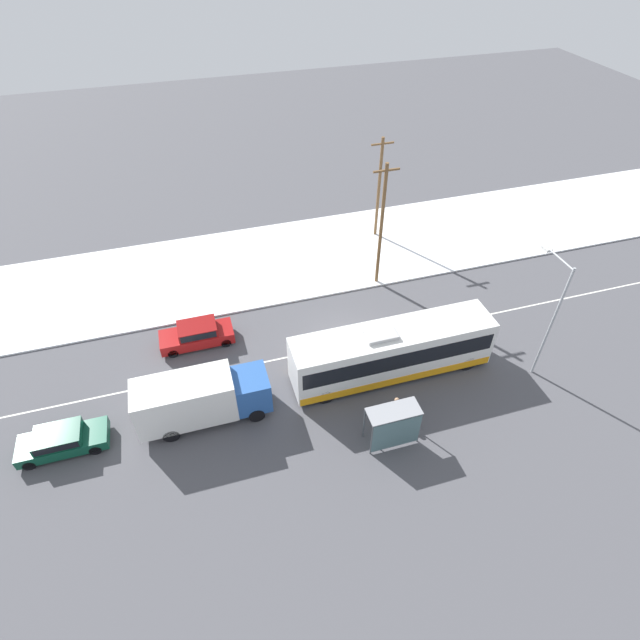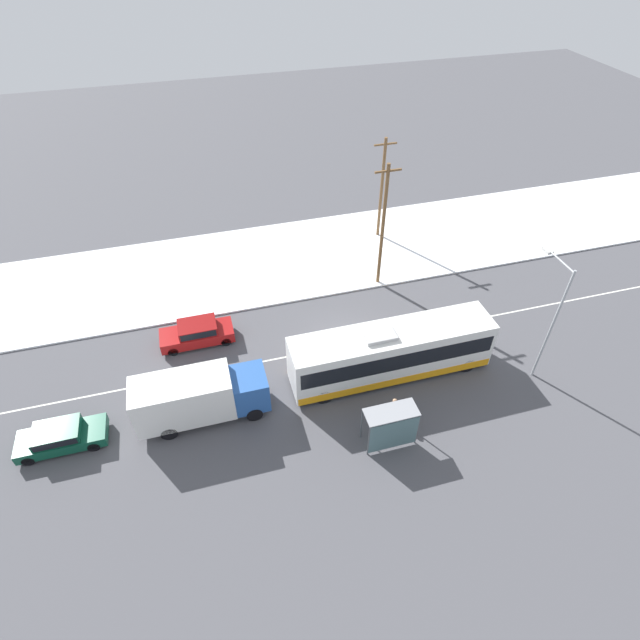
# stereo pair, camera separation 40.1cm
# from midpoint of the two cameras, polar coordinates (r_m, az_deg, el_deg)

# --- Properties ---
(ground_plane) EXTENTS (120.00, 120.00, 0.00)m
(ground_plane) POSITION_cam_midpoint_polar(r_m,az_deg,el_deg) (32.31, 2.45, -2.89)
(ground_plane) COLOR #4C4C51
(snow_lot) EXTENTS (80.00, 10.55, 0.12)m
(snow_lot) POSITION_cam_midpoint_polar(r_m,az_deg,el_deg) (40.01, -2.30, 7.29)
(snow_lot) COLOR white
(snow_lot) RESTS_ON ground_plane
(lane_marking_center) EXTENTS (60.00, 0.12, 0.00)m
(lane_marking_center) POSITION_cam_midpoint_polar(r_m,az_deg,el_deg) (32.31, 2.45, -2.89)
(lane_marking_center) COLOR silver
(lane_marking_center) RESTS_ON ground_plane
(city_bus) EXTENTS (12.06, 2.57, 3.58)m
(city_bus) POSITION_cam_midpoint_polar(r_m,az_deg,el_deg) (29.71, 7.83, -3.57)
(city_bus) COLOR white
(city_bus) RESTS_ON ground_plane
(box_truck) EXTENTS (7.14, 2.30, 3.06)m
(box_truck) POSITION_cam_midpoint_polar(r_m,az_deg,el_deg) (27.96, -13.96, -8.64)
(box_truck) COLOR silver
(box_truck) RESTS_ON ground_plane
(sedan_car) EXTENTS (4.63, 1.80, 1.55)m
(sedan_car) POSITION_cam_midpoint_polar(r_m,az_deg,el_deg) (32.84, -14.21, -1.52)
(sedan_car) COLOR maroon
(sedan_car) RESTS_ON ground_plane
(parked_car_near_truck) EXTENTS (4.49, 1.80, 1.35)m
(parked_car_near_truck) POSITION_cam_midpoint_polar(r_m,az_deg,el_deg) (30.00, -27.82, -12.01)
(parked_car_near_truck) COLOR #0F4733
(parked_car_near_truck) RESTS_ON ground_plane
(pedestrian_at_stop) EXTENTS (0.60, 0.27, 1.68)m
(pedestrian_at_stop) POSITION_cam_midpoint_polar(r_m,az_deg,el_deg) (27.94, 8.26, -9.70)
(pedestrian_at_stop) COLOR #23232D
(pedestrian_at_stop) RESTS_ON ground_plane
(bus_shelter) EXTENTS (2.77, 1.20, 2.40)m
(bus_shelter) POSITION_cam_midpoint_polar(r_m,az_deg,el_deg) (26.38, 8.10, -11.67)
(bus_shelter) COLOR gray
(bus_shelter) RESTS_ON ground_plane
(streetlamp) EXTENTS (0.36, 2.60, 7.79)m
(streetlamp) POSITION_cam_midpoint_polar(r_m,az_deg,el_deg) (30.37, 24.58, 1.49)
(streetlamp) COLOR #9EA3A8
(streetlamp) RESTS_ON ground_plane
(utility_pole_roadside) EXTENTS (1.80, 0.24, 9.32)m
(utility_pole_roadside) POSITION_cam_midpoint_polar(r_m,az_deg,el_deg) (34.86, 6.70, 10.69)
(utility_pole_roadside) COLOR brown
(utility_pole_roadside) RESTS_ON ground_plane
(utility_pole_snowlot) EXTENTS (1.80, 0.24, 8.37)m
(utility_pole_snowlot) POSITION_cam_midpoint_polar(r_m,az_deg,el_deg) (40.80, 6.46, 14.83)
(utility_pole_snowlot) COLOR brown
(utility_pole_snowlot) RESTS_ON ground_plane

